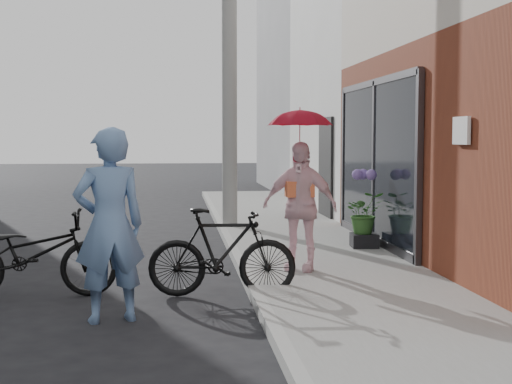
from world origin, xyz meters
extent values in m
plane|color=black|center=(0.00, 0.00, 0.00)|extent=(80.00, 80.00, 0.00)
cube|color=gray|center=(2.10, 2.00, 0.06)|extent=(2.20, 24.00, 0.12)
cube|color=#9E9E99|center=(0.94, 2.00, 0.06)|extent=(0.12, 24.00, 0.12)
cube|color=black|center=(3.16, 3.50, 1.36)|extent=(0.06, 3.80, 2.40)
cube|color=white|center=(3.16, 0.20, 1.82)|extent=(0.04, 0.40, 0.30)
cube|color=white|center=(7.20, 9.00, 3.50)|extent=(8.00, 6.00, 7.00)
cube|color=gray|center=(7.20, 16.00, 3.50)|extent=(8.00, 8.00, 7.00)
cylinder|color=#9E9E99|center=(1.10, 6.00, 3.50)|extent=(0.28, 0.28, 7.00)
imported|color=#688ABA|center=(-0.53, -0.41, 0.92)|extent=(0.77, 0.62, 1.84)
imported|color=black|center=(-1.46, 0.73, 0.48)|extent=(1.83, 0.65, 0.96)
imported|color=black|center=(0.60, 0.54, 0.49)|extent=(1.65, 0.56, 0.98)
imported|color=#F7CFD8|center=(1.60, 1.35, 0.91)|extent=(1.00, 0.74, 1.58)
imported|color=red|center=(1.60, 1.35, 2.03)|extent=(0.76, 0.76, 0.66)
cube|color=black|center=(2.87, 3.02, 0.22)|extent=(0.41, 0.41, 0.20)
imported|color=#305F26|center=(2.87, 3.02, 0.63)|extent=(0.56, 0.49, 0.63)
camera|label=1|loc=(0.10, -7.19, 1.76)|focal=50.00mm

